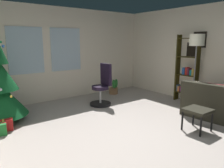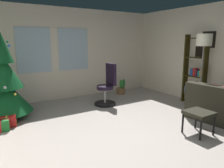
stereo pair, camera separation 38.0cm
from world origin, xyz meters
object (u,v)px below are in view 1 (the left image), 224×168
at_px(office_chair, 102,89).
at_px(potted_plant, 114,88).
at_px(bookshelf, 187,73).
at_px(gift_box_red, 4,124).
at_px(footstool, 198,112).
at_px(floor_lamp, 197,46).

xyz_separation_m(office_chair, potted_plant, (0.98, 0.75, -0.25)).
bearing_deg(bookshelf, office_chair, 149.75).
relative_size(gift_box_red, potted_plant, 0.76).
relative_size(footstool, bookshelf, 0.24).
bearing_deg(bookshelf, footstool, -140.24).
relative_size(gift_box_red, office_chair, 0.33).
height_order(footstool, bookshelf, bookshelf).
distance_m(floor_lamp, potted_plant, 2.84).
distance_m(footstool, bookshelf, 2.09).
relative_size(bookshelf, floor_lamp, 1.00).
distance_m(bookshelf, floor_lamp, 0.94).
bearing_deg(bookshelf, potted_plant, 118.30).
height_order(footstool, potted_plant, potted_plant).
bearing_deg(office_chair, floor_lamp, -44.30).
relative_size(office_chair, floor_lamp, 0.60).
distance_m(office_chair, potted_plant, 1.26).
bearing_deg(footstool, potted_plant, 80.78).
relative_size(footstool, floor_lamp, 0.24).
xyz_separation_m(footstool, bookshelf, (1.57, 1.30, 0.45)).
bearing_deg(office_chair, bookshelf, -30.25).
xyz_separation_m(footstool, potted_plant, (0.53, 3.24, -0.19)).
xyz_separation_m(gift_box_red, potted_plant, (3.44, 0.96, 0.06)).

